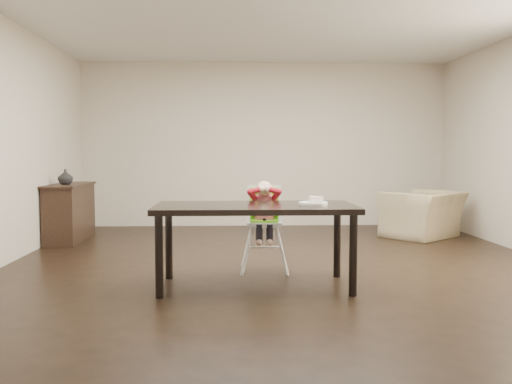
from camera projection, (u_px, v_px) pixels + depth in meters
The scene contains 8 objects.
ground at pixel (283, 268), 6.05m from camera, with size 7.00×7.00×0.00m, color black.
room_walls at pixel (284, 91), 5.92m from camera, with size 6.02×7.02×2.71m.
dining_table at pixel (255, 214), 5.15m from camera, with size 1.80×0.90×0.75m.
high_chair at pixel (264, 208), 5.86m from camera, with size 0.40×0.40×0.93m.
plate at pixel (314, 202), 5.13m from camera, with size 0.29×0.29×0.08m.
armchair at pixel (423, 207), 8.17m from camera, with size 1.02×0.66×0.89m, color tan.
sideboard at pixel (70, 212), 7.86m from camera, with size 0.44×1.26×0.79m.
vase at pixel (65, 177), 7.66m from camera, with size 0.20×0.21×0.20m, color #99999E.
Camera 1 is at (-0.54, -5.96, 1.22)m, focal length 40.00 mm.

